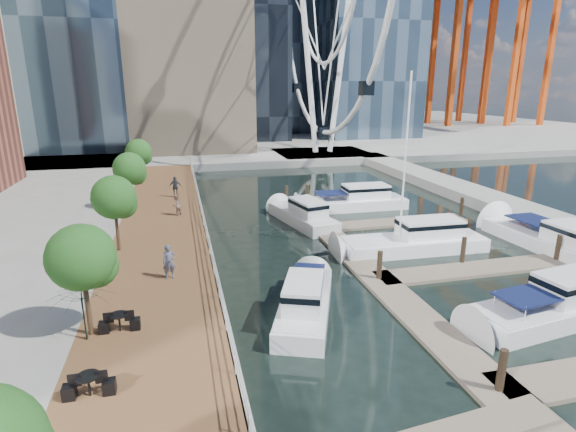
{
  "coord_description": "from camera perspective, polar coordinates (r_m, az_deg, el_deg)",
  "views": [
    {
      "loc": [
        -7.54,
        -13.45,
        10.55
      ],
      "look_at": [
        -1.28,
        12.05,
        3.0
      ],
      "focal_mm": 28.0,
      "sensor_mm": 36.0,
      "label": 1
    }
  ],
  "objects": [
    {
      "name": "port_cranes",
      "position": [
        132.86,
        21.98,
        19.02
      ],
      "size": [
        40.0,
        52.0,
        38.0
      ],
      "color": "#D84C14",
      "rests_on": "ground"
    },
    {
      "name": "ground",
      "position": [
        18.68,
        13.47,
        -18.84
      ],
      "size": [
        520.0,
        520.0,
        0.0
      ],
      "primitive_type": "plane",
      "color": "black",
      "rests_on": "ground"
    },
    {
      "name": "pedestrian_near",
      "position": [
        23.96,
        -14.87,
        -5.63
      ],
      "size": [
        0.74,
        0.56,
        1.84
      ],
      "primitive_type": "imported",
      "rotation": [
        0.0,
        0.0,
        0.2
      ],
      "color": "#484B61",
      "rests_on": "boardwalk"
    },
    {
      "name": "pedestrian_far",
      "position": [
        41.67,
        -14.1,
        3.64
      ],
      "size": [
        1.18,
        0.68,
        1.89
      ],
      "primitive_type": "imported",
      "rotation": [
        0.0,
        0.0,
        2.93
      ],
      "color": "#343742",
      "rests_on": "boardwalk"
    },
    {
      "name": "breakwater",
      "position": [
        44.48,
        24.97,
        1.46
      ],
      "size": [
        4.0,
        60.0,
        1.0
      ],
      "primitive_type": "cube",
      "color": "gray",
      "rests_on": "ground"
    },
    {
      "name": "pedestrian_mid",
      "position": [
        35.59,
        -14.0,
        1.34
      ],
      "size": [
        0.98,
        1.0,
        1.62
      ],
      "primitive_type": "imported",
      "rotation": [
        0.0,
        0.0,
        -2.3
      ],
      "color": "#8A695F",
      "rests_on": "boardwalk"
    },
    {
      "name": "moored_yachts",
      "position": [
        30.97,
        17.29,
        -4.63
      ],
      "size": [
        23.35,
        36.19,
        11.5
      ],
      "color": "white",
      "rests_on": "ground"
    },
    {
      "name": "cafe_tables",
      "position": [
        14.95,
        -23.67,
        -23.41
      ],
      "size": [
        2.5,
        13.7,
        0.74
      ],
      "color": "black",
      "rests_on": "ground"
    },
    {
      "name": "yacht_foreground",
      "position": [
        25.14,
        30.64,
        -11.18
      ],
      "size": [
        9.97,
        3.91,
        2.15
      ],
      "primitive_type": null,
      "rotation": [
        0.0,
        0.0,
        1.71
      ],
      "color": "silver",
      "rests_on": "ground"
    },
    {
      "name": "railing",
      "position": [
        29.88,
        -10.39,
        -1.81
      ],
      "size": [
        0.1,
        60.0,
        1.05
      ],
      "primitive_type": null,
      "color": "white",
      "rests_on": "boardwalk"
    },
    {
      "name": "street_trees",
      "position": [
        28.41,
        -21.26,
        2.21
      ],
      "size": [
        2.6,
        42.6,
        4.6
      ],
      "color": "#3F2B1C",
      "rests_on": "ground"
    },
    {
      "name": "floating_docks",
      "position": [
        29.84,
        18.57,
        -4.53
      ],
      "size": [
        16.0,
        34.0,
        2.6
      ],
      "color": "#6D6051",
      "rests_on": "ground"
    },
    {
      "name": "seawall",
      "position": [
        30.21,
        -10.1,
        -3.65
      ],
      "size": [
        0.25,
        60.0,
        1.0
      ],
      "primitive_type": "cube",
      "color": "#595954",
      "rests_on": "ground"
    },
    {
      "name": "land_far",
      "position": [
        116.13,
        -10.21,
        10.82
      ],
      "size": [
        200.0,
        114.0,
        1.0
      ],
      "primitive_type": "cube",
      "color": "gray",
      "rests_on": "ground"
    },
    {
      "name": "boardwalk",
      "position": [
        30.2,
        -15.8,
        -4.03
      ],
      "size": [
        6.0,
        60.0,
        1.0
      ],
      "primitive_type": "cube",
      "color": "brown",
      "rests_on": "ground"
    },
    {
      "name": "pier",
      "position": [
        69.63,
        4.41,
        7.69
      ],
      "size": [
        14.0,
        12.0,
        1.0
      ],
      "primitive_type": "cube",
      "color": "gray",
      "rests_on": "ground"
    }
  ]
}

